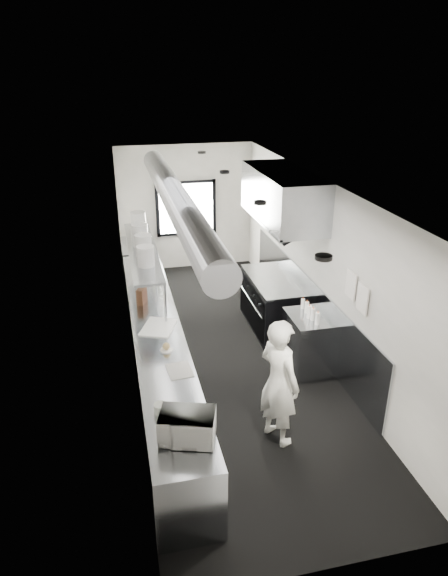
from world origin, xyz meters
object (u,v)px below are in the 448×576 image
deli_tub_a (165,425)px  plate_stack_b (144,245)px  bottle_station (309,342)px  cutting_board (158,327)px  squeeze_bottle_d (307,307)px  squeeze_bottle_e (303,304)px  plate_stack_a (146,256)px  squeeze_bottle_b (313,314)px  plate_stack_c (140,235)px  pass_shelf (143,251)px  far_work_table (140,264)px  line_cook (279,382)px  microwave (187,426)px  squeeze_bottle_c (309,312)px  plate_stack_d (138,223)px  deli_tub_b (160,408)px  knife_block (142,296)px  small_plate (167,350)px  squeeze_bottle_a (317,319)px  prep_counter (158,353)px  exhaust_hood (282,197)px  range (274,303)px

deli_tub_a → plate_stack_b: plate_stack_b is taller
bottle_station → cutting_board: cutting_board is taller
squeeze_bottle_d → squeeze_bottle_e: bearing=91.4°
plate_stack_a → squeeze_bottle_b: bearing=-24.1°
cutting_board → plate_stack_c: bearing=92.7°
pass_shelf → far_work_table: pass_shelf is taller
line_cook → cutting_board: line_cook is taller
microwave → plate_stack_a: size_ratio=1.66×
squeeze_bottle_c → squeeze_bottle_b: bearing=-68.8°
plate_stack_d → squeeze_bottle_d: bearing=-45.5°
bottle_station → plate_stack_a: 2.82m
deli_tub_b → plate_stack_c: 3.70m
line_cook → squeeze_bottle_e: 1.96m
squeeze_bottle_c → pass_shelf: bearing=142.7°
squeeze_bottle_c → cutting_board: bearing=174.9°
knife_block → plate_stack_a: (0.10, -0.12, 0.70)m
small_plate → squeeze_bottle_d: 2.30m
far_work_table → squeeze_bottle_d: squeeze_bottle_d is taller
plate_stack_a → squeeze_bottle_d: plate_stack_a is taller
bottle_station → line_cook: bearing=-124.7°
small_plate → squeeze_bottle_a: squeeze_bottle_a is taller
prep_counter → plate_stack_a: (-0.04, 0.72, 1.27)m
plate_stack_b → pass_shelf: bearing=90.1°
far_work_table → squeeze_bottle_b: (2.27, -4.01, 0.54)m
deli_tub_a → microwave: bearing=-44.3°
line_cook → squeeze_bottle_c: bearing=-58.4°
small_plate → knife_block: bearing=97.4°
cutting_board → squeeze_bottle_e: (2.24, 0.12, 0.07)m
pass_shelf → bottle_station: size_ratio=3.33×
exhaust_hood → plate_stack_b: 2.38m
line_cook → plate_stack_b: plate_stack_b is taller
squeeze_bottle_b → squeeze_bottle_e: size_ratio=1.14×
deli_tub_a → plate_stack_b: 3.51m
far_work_table → plate_stack_a: plate_stack_a is taller
deli_tub_a → squeeze_bottle_d: 3.25m
small_plate → plate_stack_d: size_ratio=0.41×
deli_tub_a → knife_block: size_ratio=0.56×
prep_counter → squeeze_bottle_e: squeeze_bottle_e is taller
small_plate → squeeze_bottle_e: (2.21, 0.78, 0.08)m
squeeze_bottle_a → pass_shelf: bearing=139.8°
exhaust_hood → range: size_ratio=1.38×
plate_stack_d → squeeze_bottle_c: plate_stack_d is taller
squeeze_bottle_a → squeeze_bottle_c: (-0.04, 0.22, 0.00)m
small_plate → line_cook: bearing=-36.6°
squeeze_bottle_b → squeeze_bottle_d: squeeze_bottle_b is taller
prep_counter → plate_stack_c: size_ratio=15.89×
microwave → squeeze_bottle_a: microwave is taller
deli_tub_b → squeeze_bottle_e: squeeze_bottle_e is taller
squeeze_bottle_b → squeeze_bottle_e: 0.39m
prep_counter → plate_stack_c: (-0.06, 1.65, 1.31)m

